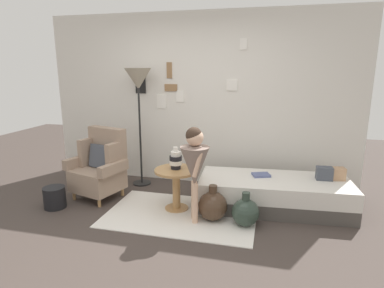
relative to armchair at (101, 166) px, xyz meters
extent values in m
plane|color=#423833|center=(1.18, -0.99, -0.44)|extent=(12.00, 12.00, 0.00)
cube|color=silver|center=(1.18, 0.96, 0.86)|extent=(4.80, 0.10, 2.60)
cube|color=white|center=(0.91, 0.91, 0.92)|extent=(0.12, 0.02, 0.17)
cube|color=gray|center=(0.91, 0.90, 0.92)|extent=(0.09, 0.01, 0.13)
cube|color=olive|center=(0.74, 0.91, 1.31)|extent=(0.08, 0.02, 0.24)
cube|color=silver|center=(0.74, 0.90, 1.31)|extent=(0.06, 0.01, 0.18)
cube|color=white|center=(1.85, 0.91, 1.68)|extent=(0.10, 0.02, 0.16)
cube|color=gray|center=(1.85, 0.90, 1.68)|extent=(0.08, 0.01, 0.12)
cube|color=black|center=(0.27, 0.91, 1.09)|extent=(0.17, 0.02, 0.27)
cube|color=gray|center=(0.27, 0.90, 1.09)|extent=(0.13, 0.01, 0.21)
cube|color=olive|center=(0.76, 0.91, 1.05)|extent=(0.20, 0.02, 0.11)
cube|color=silver|center=(0.76, 0.90, 1.05)|extent=(0.16, 0.01, 0.08)
cube|color=white|center=(0.61, 0.91, 0.84)|extent=(0.15, 0.02, 0.21)
cube|color=#BCBCBB|center=(0.61, 0.90, 0.84)|extent=(0.12, 0.01, 0.17)
cube|color=white|center=(1.71, 0.91, 1.11)|extent=(0.16, 0.02, 0.16)
cube|color=silver|center=(1.71, 0.90, 1.11)|extent=(0.13, 0.01, 0.13)
cube|color=silver|center=(1.26, -0.31, -0.43)|extent=(1.85, 1.17, 0.01)
cylinder|color=tan|center=(-0.31, -0.22, -0.38)|extent=(0.04, 0.04, 0.12)
cylinder|color=tan|center=(0.15, -0.35, -0.38)|extent=(0.04, 0.04, 0.12)
cylinder|color=tan|center=(-0.19, 0.21, -0.38)|extent=(0.04, 0.04, 0.12)
cylinder|color=tan|center=(0.27, 0.08, -0.38)|extent=(0.04, 0.04, 0.12)
cube|color=gray|center=(-0.02, -0.07, -0.17)|extent=(0.73, 0.70, 0.30)
cube|color=gray|center=(0.04, 0.15, 0.26)|extent=(0.62, 0.30, 0.55)
cube|color=gray|center=(-0.24, 0.10, 0.17)|extent=(0.16, 0.32, 0.39)
cube|color=gray|center=(0.26, -0.04, 0.17)|extent=(0.16, 0.32, 0.39)
cube|color=gray|center=(-0.34, 0.00, 0.05)|extent=(0.22, 0.51, 0.14)
cube|color=gray|center=(0.29, -0.18, 0.05)|extent=(0.22, 0.51, 0.14)
cube|color=#474C56|center=(0.01, 0.03, 0.14)|extent=(0.39, 0.26, 0.33)
cube|color=#4C4742|center=(2.38, 0.18, -0.35)|extent=(1.95, 0.94, 0.18)
cube|color=silver|center=(2.38, 0.18, -0.15)|extent=(1.95, 0.94, 0.22)
cube|color=tan|center=(3.14, 0.33, 0.04)|extent=(0.21, 0.16, 0.16)
cube|color=#474C56|center=(2.98, 0.30, 0.05)|extent=(0.20, 0.13, 0.17)
cylinder|color=tan|center=(1.16, -0.16, -0.43)|extent=(0.30, 0.30, 0.02)
cylinder|color=tan|center=(1.16, -0.16, -0.17)|extent=(0.10, 0.10, 0.49)
cylinder|color=tan|center=(1.16, -0.16, 0.08)|extent=(0.55, 0.55, 0.03)
cylinder|color=black|center=(1.15, -0.14, 0.13)|extent=(0.13, 0.13, 0.06)
cylinder|color=white|center=(1.15, -0.14, 0.18)|extent=(0.16, 0.16, 0.06)
cylinder|color=black|center=(1.15, -0.14, 0.24)|extent=(0.16, 0.16, 0.06)
cylinder|color=white|center=(1.15, -0.14, 0.30)|extent=(0.13, 0.13, 0.06)
cylinder|color=white|center=(1.15, -0.14, 0.36)|extent=(0.06, 0.06, 0.06)
cylinder|color=black|center=(0.36, 0.60, -0.43)|extent=(0.28, 0.28, 0.02)
cylinder|color=black|center=(0.36, 0.60, 0.43)|extent=(0.03, 0.03, 1.69)
cone|color=#9E937F|center=(0.36, 0.60, 1.19)|extent=(0.39, 0.39, 0.31)
cylinder|color=#D8AD8E|center=(1.48, -0.49, -0.20)|extent=(0.07, 0.07, 0.49)
cylinder|color=#D8AD8E|center=(1.45, -0.40, -0.20)|extent=(0.07, 0.07, 0.49)
cone|color=gray|center=(1.47, -0.44, 0.25)|extent=(0.34, 0.34, 0.46)
cylinder|color=gray|center=(1.47, -0.44, 0.40)|extent=(0.17, 0.17, 0.18)
cylinder|color=#D8AD8E|center=(1.53, -0.55, 0.31)|extent=(0.14, 0.09, 0.31)
cylinder|color=#D8AD8E|center=(1.45, -0.32, 0.31)|extent=(0.14, 0.09, 0.31)
sphere|color=#D8AD8E|center=(1.47, -0.44, 0.59)|extent=(0.20, 0.20, 0.20)
sphere|color=#38281E|center=(1.46, -0.45, 0.61)|extent=(0.19, 0.19, 0.19)
cube|color=slate|center=(2.20, 0.25, -0.02)|extent=(0.26, 0.23, 0.03)
sphere|color=#473323|center=(1.67, -0.35, -0.26)|extent=(0.35, 0.35, 0.35)
cylinder|color=#473323|center=(1.67, -0.35, -0.05)|extent=(0.10, 0.10, 0.09)
sphere|color=#2D3D33|center=(2.06, -0.40, -0.28)|extent=(0.32, 0.32, 0.32)
cylinder|color=#2D3D33|center=(2.06, -0.40, -0.08)|extent=(0.09, 0.09, 0.09)
cylinder|color=black|center=(-0.40, -0.51, -0.30)|extent=(0.28, 0.28, 0.28)
camera|label=1|loc=(2.29, -3.87, 1.35)|focal=30.02mm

